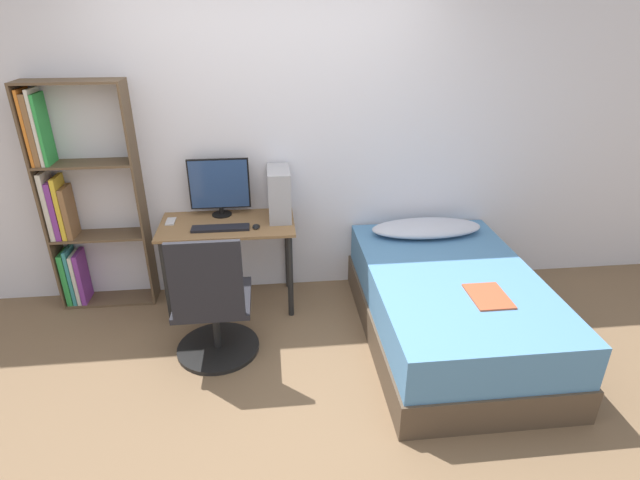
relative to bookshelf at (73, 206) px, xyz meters
The scene contains 13 objects.
ground_plane 2.22m from the bookshelf, 40.46° to the right, with size 14.00×14.00×0.00m, color brown.
wall_back 1.61m from the bookshelf, ahead, with size 8.00×0.05×2.50m.
desk 1.21m from the bookshelf, ahead, with size 1.04×0.55×0.73m.
bookshelf is the anchor object (origin of this frame).
office_chair 1.46m from the bookshelf, 37.57° to the right, with size 0.59×0.59×0.98m.
bed 2.95m from the bookshelf, 16.27° to the right, with size 1.19×1.86×0.55m.
pillow 2.79m from the bookshelf, ahead, with size 0.91×0.36×0.11m.
magazine 3.12m from the bookshelf, 21.37° to the right, with size 0.24×0.32×0.01m.
monitor 1.13m from the bookshelf, ahead, with size 0.47×0.16×0.47m.
keyboard 1.17m from the bookshelf, 13.33° to the right, with size 0.43×0.11×0.02m.
pc_tower 1.59m from the bookshelf, ahead, with size 0.17×0.35×0.40m.
mouse 1.43m from the bookshelf, 10.85° to the right, with size 0.06×0.09×0.02m.
phone 0.75m from the bookshelf, ahead, with size 0.07×0.14×0.01m.
Camera 1 is at (-0.05, -2.43, 2.28)m, focal length 28.00 mm.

